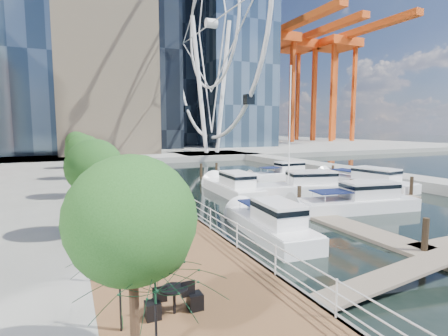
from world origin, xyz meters
name	(u,v)px	position (x,y,z in m)	size (l,w,h in m)	color
ground	(346,250)	(0.00, 0.00, 0.00)	(520.00, 520.00, 0.00)	black
boardwalk	(119,199)	(-9.00, 15.00, 0.50)	(6.00, 60.00, 1.00)	brown
seawall	(157,196)	(-6.00, 15.00, 0.50)	(0.25, 60.00, 1.00)	#595954
land_far	(111,145)	(0.00, 102.00, 0.50)	(200.00, 114.00, 1.00)	gray
breakwater	(353,172)	(20.00, 20.00, 0.50)	(4.00, 60.00, 1.00)	gray
pier	(212,155)	(14.00, 52.00, 0.50)	(14.00, 12.00, 1.00)	gray
railing	(155,184)	(-6.10, 15.00, 1.52)	(0.10, 60.00, 1.05)	white
floating_docks	(333,194)	(7.97, 9.98, 0.49)	(16.00, 34.00, 2.60)	#6D6051
ferris_wheel	(211,24)	(14.00, 52.00, 25.92)	(5.80, 45.60, 47.80)	white
port_cranes	(301,90)	(67.67, 95.67, 20.00)	(40.00, 52.00, 38.00)	#D84C14
street_trees	(84,153)	(-11.40, 14.00, 4.29)	(2.60, 42.60, 4.60)	#3F2B1C
cafe_tables	(145,275)	(-10.40, -2.00, 1.37)	(2.50, 13.70, 0.74)	black
yacht_foreground	(356,211)	(6.61, 6.02, 0.00)	(2.69, 10.03, 2.15)	silver
pedestrian_near	(172,205)	(-7.38, 5.52, 1.85)	(0.62, 0.41, 1.70)	slate
pedestrian_mid	(131,177)	(-7.72, 16.98, 1.90)	(0.87, 0.68, 1.80)	gray
pedestrian_far	(107,162)	(-8.19, 31.14, 1.89)	(1.04, 0.43, 1.78)	#353942
moored_yachts	(317,198)	(7.03, 10.92, 0.00)	(20.97, 34.09, 11.50)	white
cafe_seating	(130,286)	(-11.23, -4.37, 2.21)	(3.69, 8.72, 2.59)	#0F3717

